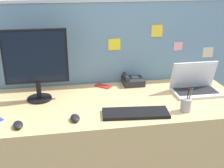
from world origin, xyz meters
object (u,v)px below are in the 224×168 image
computer_mouse_right_hand (75,118)px  pen_cup (186,105)px  cell_phone_red_case (103,86)px  desktop_monitor (36,61)px  desk_phone (132,81)px  laptop (195,85)px  keyboard_main (136,113)px  computer_mouse_left_hand (18,125)px

computer_mouse_right_hand → pen_cup: 0.76m
pen_cup → cell_phone_red_case: 0.74m
desktop_monitor → desk_phone: desktop_monitor is taller
computer_mouse_right_hand → desktop_monitor: bearing=118.4°
laptop → keyboard_main: 0.64m
desktop_monitor → cell_phone_red_case: size_ratio=3.87×
desktop_monitor → keyboard_main: (0.65, -0.37, -0.29)m
computer_mouse_right_hand → cell_phone_red_case: size_ratio=0.73×
desktop_monitor → cell_phone_red_case: bearing=18.0°
desktop_monitor → laptop: desktop_monitor is taller
cell_phone_red_case → keyboard_main: bearing=-125.4°
pen_cup → laptop: bearing=55.8°
laptop → computer_mouse_left_hand: bearing=-165.8°
desk_phone → keyboard_main: bearing=-101.2°
laptop → desk_phone: bearing=151.0°
pen_cup → cell_phone_red_case: (-0.50, 0.54, -0.04)m
computer_mouse_left_hand → pen_cup: pen_cup is taller
desktop_monitor → pen_cup: size_ratio=3.00×
pen_cup → keyboard_main: bearing=178.9°
pen_cup → computer_mouse_left_hand: bearing=-178.4°
laptop → pen_cup: size_ratio=2.07×
computer_mouse_left_hand → desk_phone: bearing=22.5°
keyboard_main → cell_phone_red_case: bearing=110.8°
computer_mouse_left_hand → pen_cup: size_ratio=0.57×
pen_cup → computer_mouse_right_hand: bearing=-179.9°
laptop → computer_mouse_right_hand: bearing=-162.5°
computer_mouse_right_hand → computer_mouse_left_hand: 0.35m
desk_phone → computer_mouse_left_hand: bearing=-146.0°
computer_mouse_left_hand → computer_mouse_right_hand: bearing=-6.7°
keyboard_main → laptop: bearing=33.5°
laptop → cell_phone_red_case: size_ratio=2.67×
laptop → computer_mouse_left_hand: size_ratio=3.65×
keyboard_main → pen_cup: 0.36m
cell_phone_red_case → pen_cup: bearing=-97.9°
desk_phone → computer_mouse_left_hand: 1.05m
laptop → computer_mouse_right_hand: 1.01m
laptop → cell_phone_red_case: (-0.70, 0.24, -0.06)m
desk_phone → laptop: bearing=-29.0°
desktop_monitor → laptop: 1.24m
computer_mouse_left_hand → pen_cup: bearing=-9.9°
desk_phone → pen_cup: pen_cup is taller
desktop_monitor → computer_mouse_right_hand: desktop_monitor is taller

